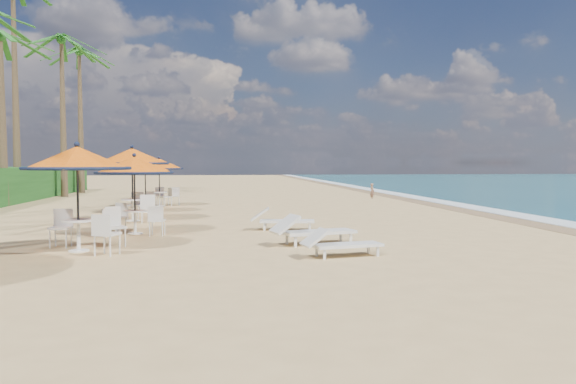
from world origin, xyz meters
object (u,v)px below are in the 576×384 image
at_px(station_0, 80,171).
at_px(lounger_far, 280,219).
at_px(lounger_mid, 311,230).
at_px(station_2, 133,163).
at_px(station_4, 161,170).
at_px(station_1, 133,175).
at_px(lounger_near, 339,243).
at_px(station_3, 145,171).

xyz_separation_m(station_0, lounger_far, (5.05, 3.47, -1.53)).
bearing_deg(lounger_mid, station_2, 114.17).
height_order(station_0, station_4, station_0).
bearing_deg(station_1, lounger_far, 5.71).
bearing_deg(station_4, lounger_near, -70.75).
xyz_separation_m(station_1, lounger_mid, (4.70, -2.68, -1.34)).
height_order(station_1, lounger_near, station_1).
distance_m(station_0, lounger_near, 6.17).
bearing_deg(lounger_near, station_1, 126.12).
distance_m(station_4, lounger_near, 16.05).
xyz_separation_m(station_2, station_3, (-0.04, 3.55, -0.32)).
distance_m(lounger_near, lounger_far, 5.06).
xyz_separation_m(lounger_near, lounger_mid, (-0.31, 1.90, 0.06)).
relative_size(station_1, lounger_far, 1.17).
distance_m(station_0, station_1, 3.14).
xyz_separation_m(station_1, station_3, (-0.57, 7.25, 0.02)).
bearing_deg(lounger_near, station_3, 103.83).
bearing_deg(station_1, lounger_near, -42.43).
distance_m(station_0, lounger_far, 6.31).
distance_m(lounger_mid, lounger_far, 3.14).
xyz_separation_m(station_1, lounger_far, (4.29, 0.43, -1.38)).
height_order(station_0, station_3, station_0).
bearing_deg(station_1, station_2, 98.18).
distance_m(station_4, lounger_mid, 14.16).
bearing_deg(lounger_far, station_1, -166.50).
height_order(station_2, lounger_mid, station_2).
height_order(station_0, lounger_mid, station_0).
distance_m(station_2, lounger_far, 6.07).
bearing_deg(station_3, station_0, -91.05).
relative_size(station_0, lounger_mid, 1.12).
distance_m(station_3, lounger_far, 8.49).
xyz_separation_m(station_4, lounger_near, (5.27, -15.10, -1.41)).
xyz_separation_m(station_0, station_4, (0.50, 13.56, -0.14)).
bearing_deg(station_2, station_3, 90.71).
xyz_separation_m(station_0, station_3, (0.19, 10.28, -0.13)).
relative_size(station_2, lounger_near, 1.44).
height_order(station_1, station_3, station_1).
bearing_deg(station_3, station_4, 84.54).
height_order(station_1, station_2, station_2).
distance_m(station_1, station_3, 7.27).
bearing_deg(station_1, station_4, 91.42).
bearing_deg(lounger_mid, lounger_far, 82.35).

